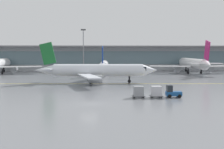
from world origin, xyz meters
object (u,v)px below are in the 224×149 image
at_px(gate_airplane_3, 193,64).
at_px(cargo_dolly_lead, 156,91).
at_px(apron_light_mast_1, 83,49).
at_px(gate_airplane_2, 104,65).
at_px(baggage_tug, 172,92).
at_px(cargo_dolly_trailing, 139,91).
at_px(taxiing_regional_jet, 97,71).

xyz_separation_m(gate_airplane_3, cargo_dolly_lead, (-24.47, -53.90, -2.24)).
relative_size(gate_airplane_3, apron_light_mast_1, 2.13).
xyz_separation_m(gate_airplane_2, baggage_tug, (9.03, -54.63, -1.87)).
bearing_deg(gate_airplane_3, cargo_dolly_lead, 156.68).
distance_m(gate_airplane_3, cargo_dolly_trailing, 60.48).
xyz_separation_m(cargo_dolly_lead, cargo_dolly_trailing, (-3.00, 0.07, 0.00)).
bearing_deg(cargo_dolly_trailing, apron_light_mast_1, 100.51).
bearing_deg(cargo_dolly_lead, apron_light_mast_1, 103.12).
height_order(gate_airplane_2, cargo_dolly_trailing, gate_airplane_2).
height_order(gate_airplane_2, gate_airplane_3, gate_airplane_3).
relative_size(gate_airplane_2, taxiing_regional_jet, 0.92).
bearing_deg(cargo_dolly_trailing, baggage_tug, -0.00).
distance_m(taxiing_regional_jet, apron_light_mast_1, 39.65).
bearing_deg(baggage_tug, gate_airplane_3, 69.51).
height_order(taxiing_regional_jet, cargo_dolly_lead, taxiing_regional_jet).
bearing_deg(baggage_tug, gate_airplane_2, 100.79).
relative_size(taxiing_regional_jet, baggage_tug, 11.44).
xyz_separation_m(gate_airplane_2, cargo_dolly_lead, (6.25, -54.56, -1.71)).
bearing_deg(gate_airplane_2, cargo_dolly_trailing, -171.96).
relative_size(gate_airplane_3, cargo_dolly_lead, 15.48).
height_order(taxiing_regional_jet, apron_light_mast_1, apron_light_mast_1).
bearing_deg(gate_airplane_2, gate_airplane_3, -86.59).
xyz_separation_m(gate_airplane_3, apron_light_mast_1, (-37.68, 9.84, 5.16)).
bearing_deg(cargo_dolly_lead, gate_airplane_2, 97.94).
relative_size(baggage_tug, cargo_dolly_lead, 1.23).
xyz_separation_m(taxiing_regional_jet, apron_light_mast_1, (-3.81, 39.09, 5.46)).
distance_m(gate_airplane_2, baggage_tug, 55.40).
bearing_deg(gate_airplane_3, cargo_dolly_trailing, 154.05).
bearing_deg(baggage_tug, taxiing_regional_jet, 117.65).
distance_m(gate_airplane_3, taxiing_regional_jet, 44.76).
bearing_deg(apron_light_mast_1, cargo_dolly_lead, -78.29).
bearing_deg(cargo_dolly_lead, gate_airplane_3, 66.99).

